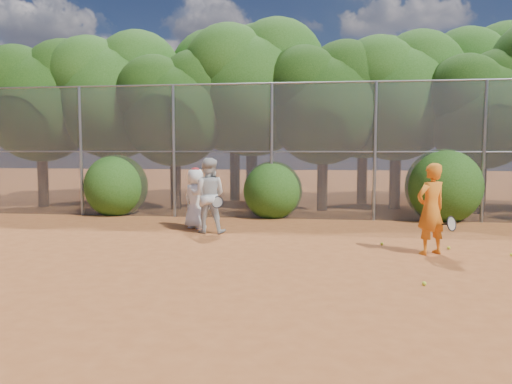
# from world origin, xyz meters

# --- Properties ---
(ground) EXTENTS (80.00, 80.00, 0.00)m
(ground) POSITION_xyz_m (0.00, 0.00, 0.00)
(ground) COLOR #9D5023
(ground) RESTS_ON ground
(fence_back) EXTENTS (20.05, 0.09, 4.03)m
(fence_back) POSITION_xyz_m (-0.12, 6.00, 2.05)
(fence_back) COLOR gray
(fence_back) RESTS_ON ground
(tree_0) EXTENTS (4.38, 3.81, 6.00)m
(tree_0) POSITION_xyz_m (-9.44, 8.04, 3.93)
(tree_0) COLOR black
(tree_0) RESTS_ON ground
(tree_1) EXTENTS (4.64, 4.03, 6.35)m
(tree_1) POSITION_xyz_m (-6.94, 8.54, 4.16)
(tree_1) COLOR black
(tree_1) RESTS_ON ground
(tree_2) EXTENTS (3.99, 3.47, 5.47)m
(tree_2) POSITION_xyz_m (-4.45, 7.83, 3.58)
(tree_2) COLOR black
(tree_2) RESTS_ON ground
(tree_3) EXTENTS (4.89, 4.26, 6.70)m
(tree_3) POSITION_xyz_m (-1.94, 8.84, 4.40)
(tree_3) COLOR black
(tree_3) RESTS_ON ground
(tree_4) EXTENTS (4.19, 3.64, 5.73)m
(tree_4) POSITION_xyz_m (0.55, 8.24, 3.76)
(tree_4) COLOR black
(tree_4) RESTS_ON ground
(tree_5) EXTENTS (4.51, 3.92, 6.17)m
(tree_5) POSITION_xyz_m (3.06, 9.04, 4.05)
(tree_5) COLOR black
(tree_5) RESTS_ON ground
(tree_6) EXTENTS (3.86, 3.36, 5.29)m
(tree_6) POSITION_xyz_m (5.55, 8.03, 3.47)
(tree_6) COLOR black
(tree_6) RESTS_ON ground
(tree_9) EXTENTS (4.83, 4.20, 6.62)m
(tree_9) POSITION_xyz_m (-7.94, 10.84, 4.34)
(tree_9) COLOR black
(tree_9) RESTS_ON ground
(tree_10) EXTENTS (5.15, 4.48, 7.06)m
(tree_10) POSITION_xyz_m (-2.93, 11.05, 4.63)
(tree_10) COLOR black
(tree_10) RESTS_ON ground
(tree_11) EXTENTS (4.64, 4.03, 6.35)m
(tree_11) POSITION_xyz_m (2.06, 10.64, 4.16)
(tree_11) COLOR black
(tree_11) RESTS_ON ground
(tree_12) EXTENTS (5.02, 4.37, 6.88)m
(tree_12) POSITION_xyz_m (6.56, 11.24, 4.51)
(tree_12) COLOR black
(tree_12) RESTS_ON ground
(bush_0) EXTENTS (2.00, 2.00, 2.00)m
(bush_0) POSITION_xyz_m (-6.00, 6.30, 1.00)
(bush_0) COLOR #214B12
(bush_0) RESTS_ON ground
(bush_1) EXTENTS (1.80, 1.80, 1.80)m
(bush_1) POSITION_xyz_m (-1.00, 6.30, 0.90)
(bush_1) COLOR #214B12
(bush_1) RESTS_ON ground
(bush_2) EXTENTS (2.20, 2.20, 2.20)m
(bush_2) POSITION_xyz_m (4.00, 6.30, 1.10)
(bush_2) COLOR #214B12
(bush_2) RESTS_ON ground
(player_yellow) EXTENTS (0.88, 0.71, 1.81)m
(player_yellow) POSITION_xyz_m (2.64, 1.37, 0.90)
(player_yellow) COLOR orange
(player_yellow) RESTS_ON ground
(player_teen) EXTENTS (0.92, 0.81, 1.60)m
(player_teen) POSITION_xyz_m (-2.78, 3.88, 0.80)
(player_teen) COLOR white
(player_teen) RESTS_ON ground
(player_white) EXTENTS (0.92, 0.75, 1.86)m
(player_white) POSITION_xyz_m (-2.30, 3.27, 0.93)
(player_white) COLOR silver
(player_white) RESTS_ON ground
(ball_0) EXTENTS (0.07, 0.07, 0.07)m
(ball_0) POSITION_xyz_m (3.13, 1.89, 0.03)
(ball_0) COLOR #B8CE25
(ball_0) RESTS_ON ground
(ball_1) EXTENTS (0.07, 0.07, 0.07)m
(ball_1) POSITION_xyz_m (1.80, 2.17, 0.03)
(ball_1) COLOR #B8CE25
(ball_1) RESTS_ON ground
(ball_2) EXTENTS (0.07, 0.07, 0.07)m
(ball_2) POSITION_xyz_m (2.07, -1.02, 0.03)
(ball_2) COLOR #B8CE25
(ball_2) RESTS_ON ground
(ball_3) EXTENTS (0.07, 0.07, 0.07)m
(ball_3) POSITION_xyz_m (4.18, 1.37, 0.03)
(ball_3) COLOR #B8CE25
(ball_3) RESTS_ON ground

